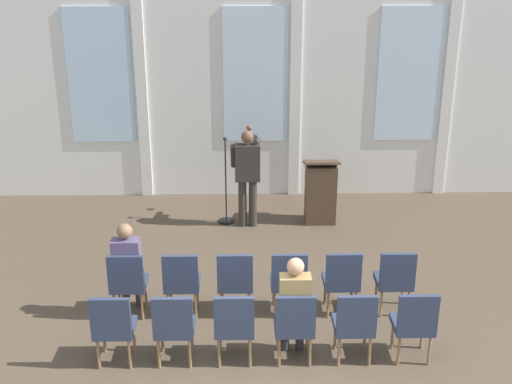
% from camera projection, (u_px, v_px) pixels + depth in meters
% --- Properties ---
extents(rear_partition, '(10.59, 0.14, 4.59)m').
position_uv_depth(rear_partition, '(257.00, 76.00, 12.28)').
color(rear_partition, silver).
rests_on(rear_partition, ground).
extents(speaker, '(0.52, 0.69, 1.70)m').
position_uv_depth(speaker, '(247.00, 171.00, 11.32)').
color(speaker, '#332D28').
rests_on(speaker, ground).
extents(mic_stand, '(0.28, 0.28, 1.55)m').
position_uv_depth(mic_stand, '(226.00, 204.00, 11.68)').
color(mic_stand, black).
rests_on(mic_stand, ground).
extents(lectern, '(0.60, 0.48, 1.16)m').
position_uv_depth(lectern, '(321.00, 192.00, 11.63)').
color(lectern, '#4C3828').
rests_on(lectern, ground).
extents(chair_r0_c0, '(0.46, 0.44, 0.94)m').
position_uv_depth(chair_r0_c0, '(128.00, 280.00, 8.71)').
color(chair_r0_c0, olive).
rests_on(chair_r0_c0, ground).
extents(audience_r0_c0, '(0.36, 0.39, 1.31)m').
position_uv_depth(audience_r0_c0, '(128.00, 264.00, 8.71)').
color(audience_r0_c0, '#2D2D33').
rests_on(audience_r0_c0, ground).
extents(chair_r0_c1, '(0.46, 0.44, 0.94)m').
position_uv_depth(chair_r0_c1, '(182.00, 280.00, 8.72)').
color(chair_r0_c1, olive).
rests_on(chair_r0_c1, ground).
extents(chair_r0_c2, '(0.46, 0.44, 0.94)m').
position_uv_depth(chair_r0_c2, '(235.00, 279.00, 8.73)').
color(chair_r0_c2, olive).
rests_on(chair_r0_c2, ground).
extents(chair_r0_c3, '(0.46, 0.44, 0.94)m').
position_uv_depth(chair_r0_c3, '(289.00, 279.00, 8.75)').
color(chair_r0_c3, olive).
rests_on(chair_r0_c3, ground).
extents(chair_r0_c4, '(0.46, 0.44, 0.94)m').
position_uv_depth(chair_r0_c4, '(342.00, 278.00, 8.76)').
color(chair_r0_c4, olive).
rests_on(chair_r0_c4, ground).
extents(chair_r0_c5, '(0.46, 0.44, 0.94)m').
position_uv_depth(chair_r0_c5, '(395.00, 278.00, 8.77)').
color(chair_r0_c5, olive).
rests_on(chair_r0_c5, ground).
extents(chair_r1_c0, '(0.46, 0.44, 0.94)m').
position_uv_depth(chair_r1_c0, '(113.00, 325.00, 7.72)').
color(chair_r1_c0, olive).
rests_on(chair_r1_c0, ground).
extents(chair_r1_c1, '(0.46, 0.44, 0.94)m').
position_uv_depth(chair_r1_c1, '(174.00, 324.00, 7.73)').
color(chair_r1_c1, olive).
rests_on(chair_r1_c1, ground).
extents(chair_r1_c2, '(0.46, 0.44, 0.94)m').
position_uv_depth(chair_r1_c2, '(234.00, 323.00, 7.75)').
color(chair_r1_c2, olive).
rests_on(chair_r1_c2, ground).
extents(chair_r1_c3, '(0.46, 0.44, 0.94)m').
position_uv_depth(chair_r1_c3, '(295.00, 323.00, 7.76)').
color(chair_r1_c3, olive).
rests_on(chair_r1_c3, ground).
extents(audience_r1_c3, '(0.36, 0.39, 1.34)m').
position_uv_depth(audience_r1_c3, '(294.00, 303.00, 7.76)').
color(audience_r1_c3, '#2D2D33').
rests_on(audience_r1_c3, ground).
extents(chair_r1_c4, '(0.46, 0.44, 0.94)m').
position_uv_depth(chair_r1_c4, '(355.00, 322.00, 7.77)').
color(chair_r1_c4, olive).
rests_on(chair_r1_c4, ground).
extents(chair_r1_c5, '(0.46, 0.44, 0.94)m').
position_uv_depth(chair_r1_c5, '(415.00, 321.00, 7.78)').
color(chair_r1_c5, olive).
rests_on(chair_r1_c5, ground).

